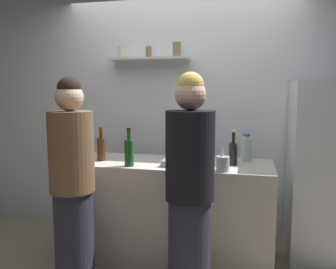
{
  "coord_description": "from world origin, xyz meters",
  "views": [
    {
      "loc": [
        0.73,
        -2.5,
        1.53
      ],
      "look_at": [
        0.02,
        0.52,
        1.15
      ],
      "focal_mm": 37.49,
      "sensor_mm": 36.0,
      "label": 1
    }
  ],
  "objects_px": {
    "person_brown_jacket": "(72,186)",
    "wine_bottle_green_glass": "(129,152)",
    "baking_pan": "(183,163)",
    "wine_bottle_dark_glass": "(233,152)",
    "utensil_holder": "(223,164)",
    "wine_bottle_amber_glass": "(101,148)",
    "water_bottle_plastic": "(246,149)",
    "refrigerator": "(324,171)",
    "wine_bottle_pale_glass": "(201,147)",
    "person_blonde": "(190,194)"
  },
  "relations": [
    {
      "from": "baking_pan",
      "to": "wine_bottle_green_glass",
      "type": "distance_m",
      "value": 0.47
    },
    {
      "from": "baking_pan",
      "to": "utensil_holder",
      "type": "bearing_deg",
      "value": -22.79
    },
    {
      "from": "baking_pan",
      "to": "person_brown_jacket",
      "type": "bearing_deg",
      "value": -145.12
    },
    {
      "from": "wine_bottle_dark_glass",
      "to": "water_bottle_plastic",
      "type": "relative_size",
      "value": 1.2
    },
    {
      "from": "person_brown_jacket",
      "to": "wine_bottle_dark_glass",
      "type": "bearing_deg",
      "value": 34.54
    },
    {
      "from": "utensil_holder",
      "to": "wine_bottle_green_glass",
      "type": "height_order",
      "value": "wine_bottle_green_glass"
    },
    {
      "from": "baking_pan",
      "to": "wine_bottle_green_glass",
      "type": "relative_size",
      "value": 1.04
    },
    {
      "from": "utensil_holder",
      "to": "wine_bottle_green_glass",
      "type": "bearing_deg",
      "value": 178.9
    },
    {
      "from": "refrigerator",
      "to": "wine_bottle_pale_glass",
      "type": "distance_m",
      "value": 1.13
    },
    {
      "from": "water_bottle_plastic",
      "to": "baking_pan",
      "type": "bearing_deg",
      "value": -149.99
    },
    {
      "from": "wine_bottle_dark_glass",
      "to": "wine_bottle_pale_glass",
      "type": "height_order",
      "value": "wine_bottle_pale_glass"
    },
    {
      "from": "person_brown_jacket",
      "to": "wine_bottle_green_glass",
      "type": "bearing_deg",
      "value": 57.11
    },
    {
      "from": "wine_bottle_amber_glass",
      "to": "person_blonde",
      "type": "distance_m",
      "value": 1.12
    },
    {
      "from": "refrigerator",
      "to": "utensil_holder",
      "type": "xyz_separation_m",
      "value": [
        -0.87,
        -0.59,
        0.15
      ]
    },
    {
      "from": "baking_pan",
      "to": "wine_bottle_green_glass",
      "type": "bearing_deg",
      "value": -163.69
    },
    {
      "from": "utensil_holder",
      "to": "wine_bottle_amber_glass",
      "type": "distance_m",
      "value": 1.13
    },
    {
      "from": "baking_pan",
      "to": "person_brown_jacket",
      "type": "height_order",
      "value": "person_brown_jacket"
    },
    {
      "from": "refrigerator",
      "to": "wine_bottle_green_glass",
      "type": "distance_m",
      "value": 1.77
    },
    {
      "from": "wine_bottle_green_glass",
      "to": "wine_bottle_pale_glass",
      "type": "xyz_separation_m",
      "value": [
        0.55,
        0.47,
        -0.01
      ]
    },
    {
      "from": "person_blonde",
      "to": "person_brown_jacket",
      "type": "distance_m",
      "value": 0.91
    },
    {
      "from": "wine_bottle_green_glass",
      "to": "wine_bottle_dark_glass",
      "type": "xyz_separation_m",
      "value": [
        0.86,
        0.25,
        -0.02
      ]
    },
    {
      "from": "baking_pan",
      "to": "wine_bottle_dark_glass",
      "type": "bearing_deg",
      "value": 16.29
    },
    {
      "from": "wine_bottle_green_glass",
      "to": "baking_pan",
      "type": "bearing_deg",
      "value": 16.31
    },
    {
      "from": "wine_bottle_amber_glass",
      "to": "water_bottle_plastic",
      "type": "bearing_deg",
      "value": 11.55
    },
    {
      "from": "water_bottle_plastic",
      "to": "person_brown_jacket",
      "type": "relative_size",
      "value": 0.15
    },
    {
      "from": "refrigerator",
      "to": "wine_bottle_amber_glass",
      "type": "bearing_deg",
      "value": -168.4
    },
    {
      "from": "refrigerator",
      "to": "wine_bottle_amber_glass",
      "type": "xyz_separation_m",
      "value": [
        -1.98,
        -0.41,
        0.2
      ]
    },
    {
      "from": "utensil_holder",
      "to": "person_brown_jacket",
      "type": "height_order",
      "value": "person_brown_jacket"
    },
    {
      "from": "refrigerator",
      "to": "person_blonde",
      "type": "relative_size",
      "value": 0.98
    },
    {
      "from": "wine_bottle_amber_glass",
      "to": "person_brown_jacket",
      "type": "height_order",
      "value": "person_brown_jacket"
    },
    {
      "from": "refrigerator",
      "to": "water_bottle_plastic",
      "type": "relative_size",
      "value": 6.5
    },
    {
      "from": "water_bottle_plastic",
      "to": "wine_bottle_green_glass",
      "type": "bearing_deg",
      "value": -155.93
    },
    {
      "from": "utensil_holder",
      "to": "wine_bottle_amber_glass",
      "type": "relative_size",
      "value": 0.71
    },
    {
      "from": "water_bottle_plastic",
      "to": "refrigerator",
      "type": "bearing_deg",
      "value": 11.69
    },
    {
      "from": "wine_bottle_green_glass",
      "to": "water_bottle_plastic",
      "type": "distance_m",
      "value": 1.06
    },
    {
      "from": "baking_pan",
      "to": "wine_bottle_pale_glass",
      "type": "height_order",
      "value": "wine_bottle_pale_glass"
    },
    {
      "from": "wine_bottle_dark_glass",
      "to": "water_bottle_plastic",
      "type": "xyz_separation_m",
      "value": [
        0.11,
        0.18,
        0.01
      ]
    },
    {
      "from": "refrigerator",
      "to": "person_brown_jacket",
      "type": "height_order",
      "value": "person_brown_jacket"
    },
    {
      "from": "refrigerator",
      "to": "wine_bottle_dark_glass",
      "type": "xyz_separation_m",
      "value": [
        -0.8,
        -0.32,
        0.19
      ]
    },
    {
      "from": "wine_bottle_dark_glass",
      "to": "person_brown_jacket",
      "type": "xyz_separation_m",
      "value": [
        -1.18,
        -0.65,
        -0.2
      ]
    },
    {
      "from": "wine_bottle_green_glass",
      "to": "person_blonde",
      "type": "height_order",
      "value": "person_blonde"
    },
    {
      "from": "wine_bottle_green_glass",
      "to": "wine_bottle_pale_glass",
      "type": "distance_m",
      "value": 0.72
    },
    {
      "from": "wine_bottle_green_glass",
      "to": "wine_bottle_amber_glass",
      "type": "bearing_deg",
      "value": 152.95
    },
    {
      "from": "wine_bottle_amber_glass",
      "to": "wine_bottle_dark_glass",
      "type": "xyz_separation_m",
      "value": [
        1.18,
        0.08,
        -0.01
      ]
    },
    {
      "from": "utensil_holder",
      "to": "wine_bottle_green_glass",
      "type": "distance_m",
      "value": 0.79
    },
    {
      "from": "wine_bottle_amber_glass",
      "to": "wine_bottle_pale_glass",
      "type": "xyz_separation_m",
      "value": [
        0.87,
        0.3,
        -0.01
      ]
    },
    {
      "from": "person_blonde",
      "to": "wine_bottle_dark_glass",
      "type": "bearing_deg",
      "value": -81.02
    },
    {
      "from": "utensil_holder",
      "to": "wine_bottle_dark_glass",
      "type": "height_order",
      "value": "wine_bottle_dark_glass"
    },
    {
      "from": "wine_bottle_green_glass",
      "to": "wine_bottle_amber_glass",
      "type": "height_order",
      "value": "wine_bottle_green_glass"
    },
    {
      "from": "baking_pan",
      "to": "wine_bottle_green_glass",
      "type": "xyz_separation_m",
      "value": [
        -0.44,
        -0.13,
        0.1
      ]
    }
  ]
}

